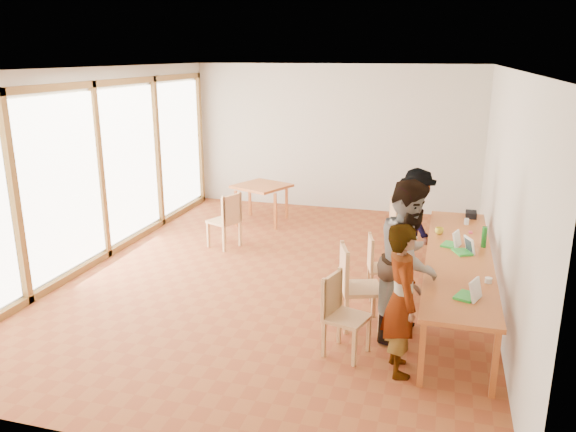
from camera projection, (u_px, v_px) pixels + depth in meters
ground at (281, 275)px, 8.40m from camera, size 8.00×8.00×0.00m
wall_back at (335, 138)px, 11.68m from camera, size 6.00×0.10×3.00m
wall_front at (132, 283)px, 4.29m from camera, size 6.00×0.10×3.00m
wall_right at (504, 190)px, 7.20m from camera, size 0.10×8.00×3.00m
window_wall at (99, 166)px, 8.76m from camera, size 0.10×8.00×3.00m
ceiling at (280, 67)px, 7.56m from camera, size 6.00×8.00×0.04m
communal_table at (459, 258)px, 7.10m from camera, size 0.80×4.00×0.75m
side_table at (262, 189)px, 10.86m from camera, size 0.90×0.90×0.75m
chair_near at (339, 306)px, 6.09m from camera, size 0.53×0.53×0.48m
chair_mid at (353, 278)px, 6.67m from camera, size 0.60×0.60×0.54m
chair_far at (377, 260)px, 7.52m from camera, size 0.48×0.48×0.46m
chair_empty at (398, 216)px, 9.70m from camera, size 0.50×0.50×0.43m
chair_spare at (228, 215)px, 9.42m from camera, size 0.58×0.58×0.51m
person_near at (402, 300)px, 5.65m from camera, size 0.54×0.67×1.61m
person_mid at (409, 260)px, 6.36m from camera, size 0.85×1.02×1.87m
person_far at (416, 218)px, 8.63m from camera, size 0.86×1.12×1.53m
laptop_near at (471, 293)px, 5.79m from camera, size 0.30×0.32×0.22m
laptop_mid at (466, 249)px, 7.12m from camera, size 0.30×0.31×0.21m
laptop_far at (453, 242)px, 7.37m from camera, size 0.28×0.29×0.21m
yellow_mug at (439, 231)px, 7.87m from camera, size 0.13×0.13×0.09m
green_bottle at (484, 237)px, 7.31m from camera, size 0.07×0.07×0.28m
clear_glass at (466, 222)px, 8.31m from camera, size 0.07×0.07×0.09m
condiment_cup at (489, 280)px, 6.19m from camera, size 0.08×0.08×0.06m
pink_phone at (471, 232)px, 7.94m from camera, size 0.05×0.10×0.01m
black_pouch at (471, 214)px, 8.68m from camera, size 0.16×0.26×0.09m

